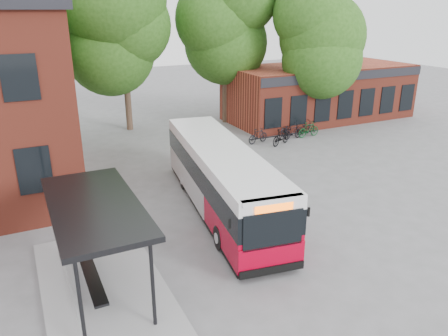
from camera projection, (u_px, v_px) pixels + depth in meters
name	position (u px, v px, depth m)	size (l,w,h in m)	color
ground	(222.00, 241.00, 16.00)	(100.00, 100.00, 0.00)	slate
shop_row	(319.00, 92.00, 33.29)	(14.00, 6.20, 4.00)	maroon
bus_shelter	(99.00, 247.00, 12.81)	(3.60, 7.00, 2.90)	black
bike_rail	(284.00, 137.00, 28.19)	(5.20, 0.10, 0.38)	black
tree_0	(8.00, 55.00, 25.13)	(7.92, 7.92, 11.00)	#214A13
tree_1	(124.00, 54.00, 28.96)	(7.92, 7.92, 10.40)	#214A13
tree_2	(225.00, 46.00, 30.89)	(7.92, 7.92, 11.00)	#214A13
tree_3	(317.00, 61.00, 29.87)	(7.04, 7.04, 9.28)	#214A13
city_bus	(221.00, 179.00, 18.10)	(2.31, 10.82, 2.75)	#A20019
bicycle_1	(258.00, 136.00, 27.49)	(0.44, 1.57, 0.95)	black
bicycle_3	(281.00, 137.00, 27.08)	(0.50, 1.78, 1.07)	black
bicycle_4	(288.00, 128.00, 29.30)	(0.58, 1.67, 0.88)	black
bicycle_5	(293.00, 132.00, 28.38)	(0.43, 1.51, 0.91)	black
bicycle_6	(306.00, 128.00, 29.51)	(0.58, 1.67, 0.88)	black
bicycle_7	(309.00, 129.00, 28.78)	(0.48, 1.69, 1.01)	#103D1C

